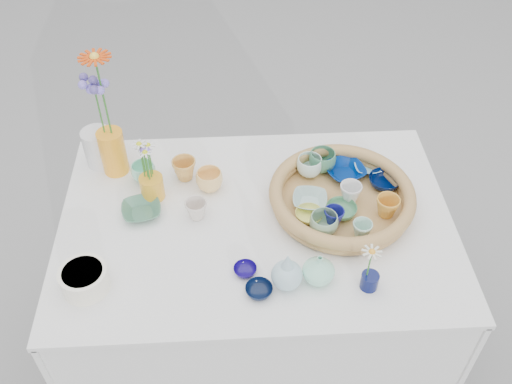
{
  "coord_description": "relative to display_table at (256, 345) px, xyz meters",
  "views": [
    {
      "loc": [
        -0.07,
        -1.24,
        2.11
      ],
      "look_at": [
        0.0,
        0.02,
        0.87
      ],
      "focal_mm": 40.0,
      "sensor_mm": 36.0,
      "label": 1
    }
  ],
  "objects": [
    {
      "name": "ground",
      "position": [
        0.0,
        0.0,
        0.0
      ],
      "size": [
        80.0,
        80.0,
        0.0
      ],
      "primitive_type": "plane",
      "color": "gray"
    },
    {
      "name": "display_table",
      "position": [
        0.0,
        0.0,
        0.0
      ],
      "size": [
        1.26,
        0.86,
        0.77
      ],
      "primitive_type": null,
      "color": "white",
      "rests_on": "ground"
    },
    {
      "name": "wicker_tray",
      "position": [
        0.28,
        0.05,
        0.8
      ],
      "size": [
        0.47,
        0.47,
        0.08
      ],
      "primitive_type": null,
      "color": "olive",
      "rests_on": "display_table"
    },
    {
      "name": "tray_ceramic_0",
      "position": [
        0.31,
        0.18,
        0.8
      ],
      "size": [
        0.17,
        0.17,
        0.03
      ],
      "primitive_type": "imported",
      "rotation": [
        0.0,
        0.0,
        0.34
      ],
      "color": "navy",
      "rests_on": "wicker_tray"
    },
    {
      "name": "tray_ceramic_1",
      "position": [
        0.44,
        0.12,
        0.8
      ],
      "size": [
        0.11,
        0.11,
        0.03
      ],
      "primitive_type": "imported",
      "rotation": [
        0.0,
        0.0,
        -0.08
      ],
      "color": "#000D35",
      "rests_on": "wicker_tray"
    },
    {
      "name": "tray_ceramic_2",
      "position": [
        0.41,
        -0.02,
        0.82
      ],
      "size": [
        0.08,
        0.08,
        0.07
      ],
      "primitive_type": "imported",
      "rotation": [
        0.0,
        0.0,
        -0.1
      ],
      "color": "gold",
      "rests_on": "wicker_tray"
    },
    {
      "name": "tray_ceramic_3",
      "position": [
        0.27,
        -0.0,
        0.8
      ],
      "size": [
        0.13,
        0.13,
        0.03
      ],
      "primitive_type": "imported",
      "rotation": [
        0.0,
        0.0,
        0.41
      ],
      "color": "#4E9062",
      "rests_on": "wicker_tray"
    },
    {
      "name": "tray_ceramic_4",
      "position": [
        0.2,
        -0.08,
        0.82
      ],
      "size": [
        0.11,
        0.11,
        0.07
      ],
      "primitive_type": "imported",
      "rotation": [
        0.0,
        0.0,
        -0.26
      ],
      "color": "gray",
      "rests_on": "wicker_tray"
    },
    {
      "name": "tray_ceramic_5",
      "position": [
        0.18,
        0.05,
        0.8
      ],
      "size": [
        0.13,
        0.13,
        0.03
      ],
      "primitive_type": "imported",
      "rotation": [
        0.0,
        0.0,
        -0.18
      ],
      "color": "#9BBFB8",
      "rests_on": "wicker_tray"
    },
    {
      "name": "tray_ceramic_6",
      "position": [
        0.19,
        0.19,
        0.82
      ],
      "size": [
        0.11,
        0.11,
        0.07
      ],
      "primitive_type": "imported",
      "rotation": [
        0.0,
        0.0,
        -0.33
      ],
      "color": "silver",
      "rests_on": "wicker_tray"
    },
    {
      "name": "tray_ceramic_7",
      "position": [
        0.31,
        0.05,
        0.82
      ],
      "size": [
        0.09,
        0.09,
        0.07
      ],
      "primitive_type": "imported",
      "rotation": [
        0.0,
        0.0,
        -0.26
      ],
      "color": "silver",
      "rests_on": "wicker_tray"
    },
    {
      "name": "tray_ceramic_8",
      "position": [
        0.4,
        0.2,
        0.79
      ],
      "size": [
        0.09,
        0.09,
        0.02
      ],
      "primitive_type": "imported",
      "rotation": [
        0.0,
        0.0,
        -0.03
      ],
      "color": "#7DC0E0",
      "rests_on": "wicker_tray"
    },
    {
      "name": "tray_ceramic_9",
      "position": [
        0.24,
        -0.05,
        0.81
      ],
      "size": [
        0.08,
        0.08,
        0.06
      ],
      "primitive_type": "imported",
      "rotation": [
        0.0,
        0.0,
        -0.32
      ],
      "color": "navy",
      "rests_on": "wicker_tray"
    },
    {
      "name": "tray_ceramic_10",
      "position": [
        0.17,
        -0.02,
        0.8
      ],
      "size": [
        0.1,
        0.1,
        0.03
      ],
      "primitive_type": "imported",
      "rotation": [
        0.0,
        0.0,
        0.18
      ],
      "color": "#E5DE5F",
      "rests_on": "wicker_tray"
    },
    {
      "name": "tray_ceramic_11",
      "position": [
        0.32,
        -0.1,
        0.81
      ],
      "size": [
        0.07,
        0.07,
        0.06
      ],
      "primitive_type": "imported",
      "rotation": [
        0.0,
        0.0,
        0.09
      ],
      "color": "#A0CDBA",
      "rests_on": "wicker_tray"
    },
    {
      "name": "tray_ceramic_12",
      "position": [
        0.24,
        0.21,
        0.82
      ],
      "size": [
        0.11,
        0.11,
        0.07
      ],
      "primitive_type": "imported",
      "rotation": [
        0.0,
        0.0,
        0.18
      ],
      "color": "#3F7C5B",
      "rests_on": "wicker_tray"
    },
    {
      "name": "loose_ceramic_0",
      "position": [
        -0.23,
        0.21,
        0.8
      ],
      "size": [
        0.11,
        0.11,
        0.08
      ],
      "primitive_type": "imported",
      "rotation": [
        0.0,
        0.0,
        0.36
      ],
      "color": "gold",
      "rests_on": "display_table"
    },
    {
      "name": "loose_ceramic_1",
      "position": [
        -0.15,
        0.16,
        0.8
      ],
      "size": [
        0.11,
        0.11,
        0.07
      ],
      "primitive_type": "imported",
      "rotation": [
        0.0,
        0.0,
        0.27
      ],
      "color": "#FFC971",
      "rests_on": "display_table"
    },
    {
      "name": "loose_ceramic_2",
      "position": [
        -0.37,
        0.05,
        0.78
      ],
      "size": [
        0.15,
        0.15,
        0.03
      ],
      "primitive_type": "imported",
      "rotation": [
        0.0,
        0.0,
        0.2
      ],
      "color": "#44765C",
      "rests_on": "display_table"
    },
    {
      "name": "loose_ceramic_3",
      "position": [
        -0.19,
        0.02,
        0.8
      ],
      "size": [
        0.08,
        0.08,
        0.07
      ],
      "primitive_type": "imported",
      "rotation": [
        0.0,
        0.0,
        0.09
      ],
      "color": "beige",
      "rests_on": "display_table"
    },
    {
      "name": "loose_ceramic_4",
      "position": [
        -0.04,
        -0.21,
        0.78
      ],
      "size": [
        0.08,
        0.08,
        0.02
      ],
      "primitive_type": "imported",
      "rotation": [
        0.0,
        0.0,
        0.15
      ],
      "color": "#11055B",
      "rests_on": "display_table"
    },
    {
      "name": "loose_ceramic_5",
      "position": [
        -0.37,
        0.21,
        0.8
      ],
      "size": [
        0.1,
        0.1,
        0.07
      ],
      "primitive_type": "imported",
      "rotation": [
        0.0,
        0.0,
        -0.2
      ],
      "color": "#8EE5C3",
      "rests_on": "display_table"
    },
    {
      "name": "loose_ceramic_6",
      "position": [
        -0.01,
        -0.28,
        0.78
      ],
      "size": [
        0.09,
        0.09,
        0.02
      ],
      "primitive_type": "imported",
      "rotation": [
        0.0,
        0.0,
        0.22
      ],
      "color": "black",
      "rests_on": "display_table"
    },
    {
      "name": "fluted_bowl",
      "position": [
        -0.5,
        -0.24,
        0.8
      ],
      "size": [
        0.17,
        0.17,
        0.07
      ],
      "primitive_type": null,
      "rotation": [
        0.0,
        0.0,
        -0.31
      ],
      "color": "white",
      "rests_on": "display_table"
    },
    {
      "name": "bud_vase_paleblue",
      "position": [
        0.07,
        -0.26,
        0.83
      ],
      "size": [
        0.12,
        0.12,
        0.14
      ],
      "primitive_type": null,
      "rotation": [
        0.0,
        0.0,
        -0.43
      ],
      "color": "#A3C8D3",
      "rests_on": "display_table"
    },
    {
      "name": "bud_vase_seafoam",
      "position": [
        0.16,
        -0.25,
        0.81
      ],
      "size": [
        0.1,
        0.1,
        0.1
      ],
      "primitive_type": "imported",
      "rotation": [
        0.0,
        0.0,
        -0.1
      ],
      "color": "#98E8C5",
      "rests_on": "display_table"
    },
    {
      "name": "bud_vase_cobalt",
      "position": [
        0.31,
        -0.28,
        0.79
      ],
      "size": [
        0.06,
        0.06,
        0.05
      ],
      "primitive_type": "cylinder",
      "rotation": [
        0.0,
        0.0,
        0.07
      ],
      "color": "#070E42",
      "rests_on": "display_table"
    },
    {
      "name": "single_daisy",
      "position": [
        0.3,
        -0.28,
        0.87
      ],
      "size": [
        0.08,
        0.08,
        0.12
      ],
      "primitive_type": null,
      "rotation": [
        0.0,
        0.0,
        -0.23
      ],
      "color": "silver",
      "rests_on": "bud_vase_cobalt"
    },
    {
      "name": "tall_vase_yellow",
      "position": [
        -0.47,
        0.27,
        0.85
      ],
      "size": [
        0.11,
        0.11,
        0.17
      ],
      "primitive_type": "cylinder",
      "rotation": [
        0.0,
        0.0,
        -0.32
      ],
      "color": "#FF9E1F",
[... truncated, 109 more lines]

